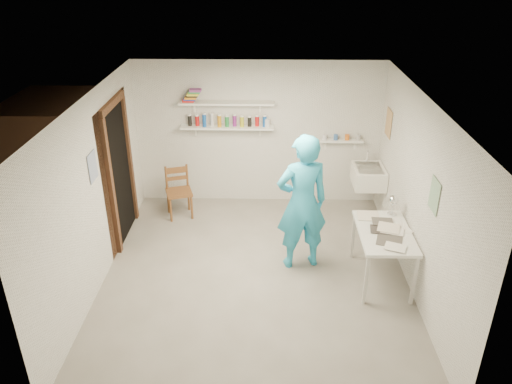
{
  "coord_description": "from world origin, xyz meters",
  "views": [
    {
      "loc": [
        0.13,
        -5.49,
        3.97
      ],
      "look_at": [
        0.0,
        0.4,
        1.05
      ],
      "focal_mm": 35.0,
      "sensor_mm": 36.0,
      "label": 1
    }
  ],
  "objects_px": {
    "wooden_chair": "(179,192)",
    "work_table": "(382,256)",
    "man": "(302,203)",
    "desk_lamp": "(394,200)",
    "belfast_sink": "(368,176)",
    "wall_clock": "(306,174)"
  },
  "relations": [
    {
      "from": "wooden_chair",
      "to": "work_table",
      "type": "height_order",
      "value": "wooden_chair"
    },
    {
      "from": "wall_clock",
      "to": "wooden_chair",
      "type": "xyz_separation_m",
      "value": [
        -1.92,
        1.12,
        -0.84
      ]
    },
    {
      "from": "man",
      "to": "wall_clock",
      "type": "xyz_separation_m",
      "value": [
        0.05,
        0.21,
        0.32
      ]
    },
    {
      "from": "work_table",
      "to": "man",
      "type": "bearing_deg",
      "value": 162.25
    },
    {
      "from": "man",
      "to": "desk_lamp",
      "type": "xyz_separation_m",
      "value": [
        1.22,
        0.11,
        0.0
      ]
    },
    {
      "from": "man",
      "to": "work_table",
      "type": "height_order",
      "value": "man"
    },
    {
      "from": "wooden_chair",
      "to": "desk_lamp",
      "type": "relative_size",
      "value": 6.18
    },
    {
      "from": "man",
      "to": "wooden_chair",
      "type": "xyz_separation_m",
      "value": [
        -1.87,
        1.33,
        -0.53
      ]
    },
    {
      "from": "wall_clock",
      "to": "desk_lamp",
      "type": "relative_size",
      "value": 2.49
    },
    {
      "from": "man",
      "to": "desk_lamp",
      "type": "distance_m",
      "value": 1.22
    },
    {
      "from": "wall_clock",
      "to": "work_table",
      "type": "bearing_deg",
      "value": -42.67
    },
    {
      "from": "wooden_chair",
      "to": "desk_lamp",
      "type": "xyz_separation_m",
      "value": [
        3.08,
        -1.23,
        0.53
      ]
    },
    {
      "from": "man",
      "to": "desk_lamp",
      "type": "relative_size",
      "value": 13.86
    },
    {
      "from": "work_table",
      "to": "belfast_sink",
      "type": "bearing_deg",
      "value": 86.38
    },
    {
      "from": "wooden_chair",
      "to": "desk_lamp",
      "type": "height_order",
      "value": "desk_lamp"
    },
    {
      "from": "man",
      "to": "wall_clock",
      "type": "bearing_deg",
      "value": -117.32
    },
    {
      "from": "man",
      "to": "desk_lamp",
      "type": "bearing_deg",
      "value": 171.38
    },
    {
      "from": "man",
      "to": "work_table",
      "type": "xyz_separation_m",
      "value": [
        1.03,
        -0.33,
        -0.58
      ]
    },
    {
      "from": "work_table",
      "to": "desk_lamp",
      "type": "bearing_deg",
      "value": 67.58
    },
    {
      "from": "belfast_sink",
      "to": "work_table",
      "type": "distance_m",
      "value": 1.78
    },
    {
      "from": "belfast_sink",
      "to": "wall_clock",
      "type": "relative_size",
      "value": 1.76
    },
    {
      "from": "wall_clock",
      "to": "work_table",
      "type": "height_order",
      "value": "wall_clock"
    }
  ]
}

